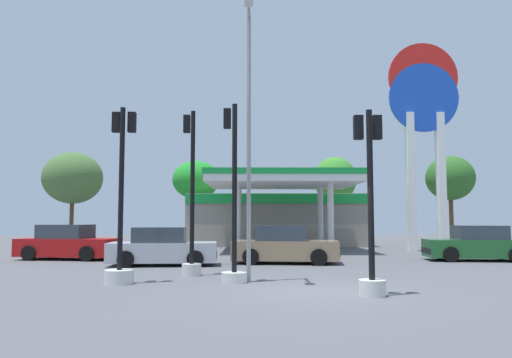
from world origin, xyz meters
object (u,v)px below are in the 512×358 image
at_px(tree_1, 196,180).
at_px(tree_2, 335,180).
at_px(traffic_signal_0, 121,229).
at_px(car_0, 477,245).
at_px(traffic_signal_1, 371,222).
at_px(car_1, 285,246).
at_px(car_3, 163,248).
at_px(traffic_signal_2, 233,226).
at_px(corner_streetlamp, 249,118).
at_px(car_2, 68,244).
at_px(traffic_signal_3, 191,220).
at_px(station_pole_sign, 424,118).
at_px(tree_3, 450,178).
at_px(tree_0, 73,178).

height_order(tree_1, tree_2, tree_2).
bearing_deg(traffic_signal_0, car_0, 29.27).
xyz_separation_m(traffic_signal_1, tree_2, (4.11, 28.88, 3.31)).
distance_m(car_1, car_3, 4.78).
xyz_separation_m(car_0, car_1, (-8.22, -1.20, 0.01)).
height_order(traffic_signal_1, tree_1, tree_1).
distance_m(traffic_signal_2, tree_1, 24.76).
height_order(traffic_signal_1, tree_2, tree_2).
bearing_deg(tree_1, traffic_signal_2, -81.19).
bearing_deg(car_1, corner_streetlamp, -103.47).
bearing_deg(traffic_signal_2, car_2, 133.09).
bearing_deg(tree_2, car_3, -115.66).
bearing_deg(traffic_signal_3, tree_1, 96.02).
distance_m(station_pole_sign, car_3, 17.16).
height_order(tree_2, tree_3, tree_3).
height_order(traffic_signal_1, tree_0, tree_0).
relative_size(traffic_signal_2, tree_0, 0.72).
bearing_deg(car_1, traffic_signal_0, -128.62).
distance_m(car_0, traffic_signal_1, 11.82).
bearing_deg(car_3, corner_streetlamp, -57.04).
distance_m(station_pole_sign, traffic_signal_3, 17.72).
relative_size(station_pole_sign, traffic_signal_1, 2.75).
bearing_deg(station_pole_sign, tree_3, 62.70).
xyz_separation_m(traffic_signal_0, traffic_signal_3, (1.70, 1.95, 0.24)).
bearing_deg(car_1, station_pole_sign, 42.58).
bearing_deg(car_2, car_0, -2.82).
bearing_deg(car_3, car_0, 8.90).
xyz_separation_m(car_0, car_2, (-17.57, 0.87, 0.01)).
distance_m(car_3, traffic_signal_0, 5.41).
bearing_deg(tree_1, car_3, -87.34).
height_order(car_3, traffic_signal_1, traffic_signal_1).
bearing_deg(station_pole_sign, tree_2, 103.11).
xyz_separation_m(traffic_signal_1, corner_streetlamp, (-2.83, 2.50, 2.94)).
distance_m(car_1, traffic_signal_3, 5.41).
xyz_separation_m(station_pole_sign, tree_3, (6.38, 12.37, -2.40)).
bearing_deg(traffic_signal_2, traffic_signal_3, 128.44).
distance_m(tree_0, tree_2, 20.76).
relative_size(traffic_signal_2, tree_2, 0.73).
xyz_separation_m(traffic_signal_0, tree_2, (10.45, 26.64, 3.50)).
distance_m(car_1, tree_0, 24.26).
xyz_separation_m(car_0, traffic_signal_1, (-6.81, -9.61, 1.00)).
distance_m(traffic_signal_2, corner_streetlamp, 3.08).
xyz_separation_m(station_pole_sign, car_0, (-0.26, -6.58, -6.81)).
bearing_deg(traffic_signal_0, tree_0, 112.53).
distance_m(tree_3, corner_streetlamp, 30.73).
xyz_separation_m(traffic_signal_0, tree_3, (19.79, 26.32, 3.59)).
distance_m(tree_2, tree_3, 9.35).
relative_size(station_pole_sign, corner_streetlamp, 1.52).
xyz_separation_m(car_1, traffic_signal_3, (-3.23, -4.21, 1.05)).
bearing_deg(car_2, corner_streetlamp, -45.14).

